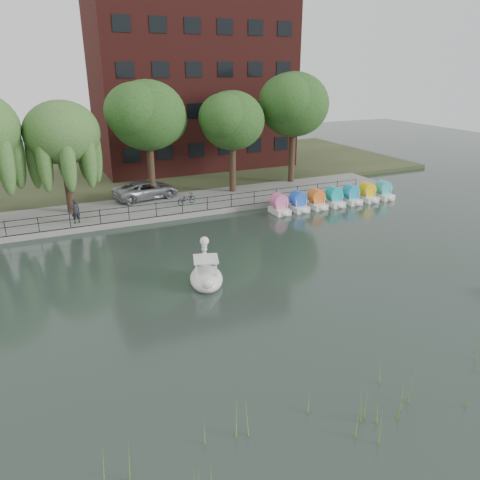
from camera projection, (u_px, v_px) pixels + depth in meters
ground_plane at (264, 290)px, 23.99m from camera, size 120.00×120.00×0.00m
promenade at (172, 206)px, 37.51m from camera, size 40.00×6.00×0.40m
kerb at (184, 216)px, 35.01m from camera, size 40.00×0.25×0.40m
land_strip at (133, 172)px, 49.41m from camera, size 60.00×22.00×0.36m
railing at (182, 203)px, 34.84m from camera, size 32.00×0.05×1.00m
apartment_building at (193, 79)px, 48.87m from camera, size 20.00×10.07×18.00m
willow_mid at (62, 133)px, 33.29m from camera, size 5.32×5.32×8.15m
broadleaf_center at (147, 116)px, 36.39m from camera, size 6.00×6.00×9.25m
broadleaf_right at (232, 121)px, 38.94m from camera, size 5.40×5.40×8.32m
broadleaf_far at (294, 105)px, 41.97m from camera, size 6.30×6.30×9.71m
minivan at (146, 189)px, 38.45m from camera, size 3.77×6.50×1.71m
bicycle at (186, 198)px, 37.01m from camera, size 1.12×1.82×1.00m
pedestrian at (75, 210)px, 32.47m from camera, size 0.82×0.67×1.98m
swan_boat at (206, 275)px, 24.55m from camera, size 2.46×3.12×2.32m
pedal_boat_row at (334, 198)px, 38.09m from camera, size 11.35×1.70×1.40m
reed_bank at (438, 375)px, 16.49m from camera, size 24.00×2.40×1.20m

